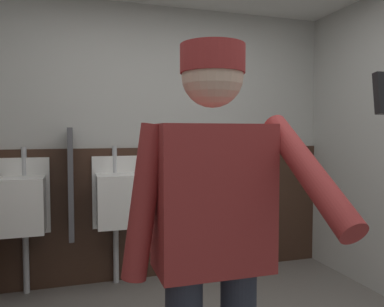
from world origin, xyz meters
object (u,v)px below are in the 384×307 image
object	(u,v)px
urinal_middle	(116,199)
person	(213,231)
urinal_right	(198,195)
urinal_left	(23,204)

from	to	relation	value
urinal_middle	person	size ratio (longest dim) A/B	0.74
urinal_middle	urinal_right	world-z (taller)	same
urinal_left	person	bearing A→B (deg)	-65.98
urinal_right	person	xyz separation A→B (m)	(-0.60, -2.02, 0.22)
urinal_middle	person	bearing A→B (deg)	-85.78
urinal_right	person	size ratio (longest dim) A/B	0.74
urinal_middle	urinal_right	distance (m)	0.75
urinal_left	urinal_right	size ratio (longest dim) A/B	1.00
urinal_middle	urinal_right	size ratio (longest dim) A/B	1.00
urinal_right	urinal_left	bearing A→B (deg)	180.00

